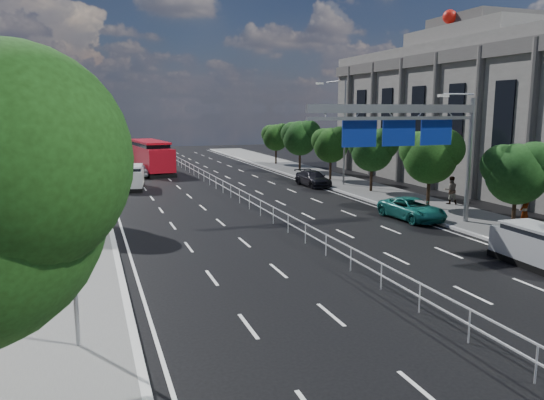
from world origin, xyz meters
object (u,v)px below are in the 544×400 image
white_minivan (131,178)px  near_car_dark (110,157)px  parked_car_dark (313,179)px  pedestrian_a (525,213)px  overhead_gantry (412,127)px  toilet_sign (54,248)px  pedestrian_b (451,190)px  red_bus (150,156)px  parked_car_teal (412,209)px  silver_minivan (539,247)px  near_car_silver (138,170)px

white_minivan → near_car_dark: white_minivan is taller
parked_car_dark → pedestrian_a: size_ratio=2.40×
parked_car_dark → overhead_gantry: bearing=-98.0°
toilet_sign → pedestrian_b: (24.35, 15.03, -1.85)m
red_bus → parked_car_teal: red_bus is taller
red_bus → parked_car_dark: red_bus is taller
silver_minivan → near_car_silver: bearing=111.8°
near_car_silver → silver_minivan: bearing=106.3°
pedestrian_a → overhead_gantry: bearing=-47.9°
pedestrian_a → near_car_silver: bearing=-79.8°
toilet_sign → near_car_silver: (5.59, 38.27, -2.28)m
white_minivan → parked_car_dark: size_ratio=1.06×
toilet_sign → parked_car_dark: 33.13m
overhead_gantry → parked_car_dark: (1.56, 16.81, -4.95)m
near_car_dark → white_minivan: bearing=84.2°
toilet_sign → near_car_dark: bearing=86.2°
white_minivan → pedestrian_b: 25.17m
near_car_silver → parked_car_teal: 29.61m
silver_minivan → parked_car_teal: 10.01m
overhead_gantry → parked_car_teal: 5.55m
toilet_sign → red_bus: (7.14, 41.80, -1.21)m
toilet_sign → parked_car_teal: toilet_sign is taller
silver_minivan → pedestrian_a: bearing=52.2°
toilet_sign → overhead_gantry: (17.69, 10.05, 2.66)m
white_minivan → pedestrian_a: 29.73m
parked_car_teal → parked_car_dark: 14.86m
near_car_dark → red_bus: bearing=101.5°
parked_car_teal → pedestrian_b: pedestrian_b is taller
parked_car_dark → parked_car_teal: bearing=-92.7°
white_minivan → near_car_silver: bearing=88.7°
parked_car_teal → pedestrian_a: 6.17m
near_car_silver → parked_car_teal: bearing=113.8°
near_car_silver → near_car_dark: 14.02m
near_car_silver → silver_minivan: (13.19, -36.27, 0.18)m
red_bus → near_car_dark: red_bus is taller
toilet_sign → overhead_gantry: size_ratio=0.42×
parked_car_dark → pedestrian_a: pedestrian_a is taller
parked_car_dark → white_minivan: bearing=164.7°
white_minivan → parked_car_dark: 15.35m
near_car_dark → parked_car_teal: size_ratio=1.01×
near_car_silver → pedestrian_b: bearing=125.2°
overhead_gantry → parked_car_dark: 17.59m
toilet_sign → overhead_gantry: 20.52m
pedestrian_a → parked_car_dark: bearing=-98.2°
toilet_sign → parked_car_dark: size_ratio=0.96×
overhead_gantry → near_car_dark: size_ratio=2.17×
white_minivan → parked_car_dark: white_minivan is taller
overhead_gantry → red_bus: 33.68m
overhead_gantry → near_car_silver: (-12.11, 28.22, -4.94)m
overhead_gantry → pedestrian_b: (6.66, 4.98, -4.51)m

